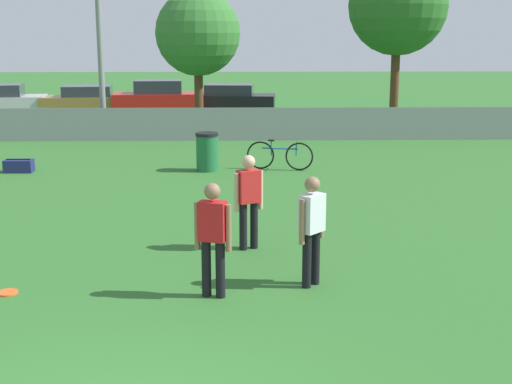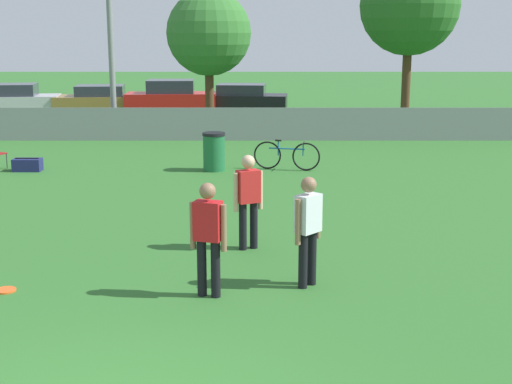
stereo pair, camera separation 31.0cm
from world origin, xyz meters
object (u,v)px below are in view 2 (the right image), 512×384
(tree_far_right, at_px, (411,6))
(parked_car_tan, at_px, (102,100))
(frisbee_disc, at_px, (6,290))
(bicycle_sideline, at_px, (288,155))
(player_thrower_red, at_px, (249,196))
(parked_car_dark, at_px, (243,99))
(parked_car_red, at_px, (172,98))
(trash_bin, at_px, (215,151))
(parked_car_silver, at_px, (13,100))
(player_defender_red, at_px, (209,232))
(player_receiver_white, at_px, (309,225))
(gear_bag_sideline, at_px, (28,165))
(light_pole, at_px, (110,5))
(tree_near_pole, at_px, (210,33))

(tree_far_right, bearing_deg, parked_car_tan, 157.56)
(frisbee_disc, distance_m, bicycle_sideline, 10.01)
(player_thrower_red, distance_m, parked_car_dark, 20.44)
(bicycle_sideline, bearing_deg, parked_car_red, 122.63)
(tree_far_right, distance_m, frisbee_disc, 19.61)
(trash_bin, relative_size, parked_car_silver, 0.24)
(parked_car_dark, bearing_deg, player_defender_red, -85.00)
(player_receiver_white, relative_size, parked_car_dark, 0.38)
(player_receiver_white, distance_m, player_thrower_red, 1.99)
(tree_far_right, height_order, player_thrower_red, tree_far_right)
(parked_car_tan, distance_m, parked_car_red, 3.09)
(parked_car_red, xyz_separation_m, parked_car_dark, (3.10, 0.48, -0.07))
(trash_bin, relative_size, gear_bag_sideline, 1.39)
(frisbee_disc, relative_size, parked_car_red, 0.07)
(light_pole, height_order, player_receiver_white, light_pole)
(gear_bag_sideline, distance_m, parked_car_tan, 13.11)
(player_defender_red, distance_m, parked_car_dark, 22.62)
(parked_car_silver, distance_m, parked_car_dark, 9.99)
(light_pole, relative_size, tree_far_right, 1.17)
(light_pole, bearing_deg, player_thrower_red, -69.92)
(player_receiver_white, height_order, player_thrower_red, same)
(parked_car_tan, bearing_deg, gear_bag_sideline, -91.61)
(bicycle_sideline, distance_m, parked_car_tan, 15.00)
(player_receiver_white, bearing_deg, trash_bin, 54.91)
(frisbee_disc, bearing_deg, player_thrower_red, 30.54)
(light_pole, relative_size, tree_near_pole, 1.45)
(parked_car_tan, relative_size, parked_car_dark, 0.99)
(parked_car_tan, bearing_deg, frisbee_disc, -86.76)
(tree_near_pole, height_order, player_thrower_red, tree_near_pole)
(light_pole, bearing_deg, parked_car_dark, 60.21)
(frisbee_disc, distance_m, parked_car_silver, 22.71)
(tree_near_pole, xyz_separation_m, trash_bin, (0.62, -8.12, -2.99))
(player_thrower_red, relative_size, gear_bag_sideline, 2.22)
(tree_far_right, height_order, parked_car_dark, tree_far_right)
(player_defender_red, height_order, parked_car_dark, player_defender_red)
(player_receiver_white, distance_m, trash_bin, 8.90)
(player_defender_red, distance_m, bicycle_sideline, 9.33)
(parked_car_red, bearing_deg, parked_car_silver, -179.89)
(light_pole, xyz_separation_m, parked_car_dark, (4.24, 7.41, -3.77))
(player_thrower_red, bearing_deg, parked_car_red, 74.91)
(player_thrower_red, distance_m, parked_car_tan, 21.01)
(player_defender_red, relative_size, parked_car_dark, 0.38)
(parked_car_dark, bearing_deg, player_receiver_white, -81.45)
(tree_near_pole, xyz_separation_m, parked_car_tan, (-5.10, 4.88, -2.86))
(tree_far_right, xyz_separation_m, trash_bin, (-6.59, -7.92, -3.96))
(player_defender_red, distance_m, parked_car_silver, 23.93)
(player_defender_red, height_order, parked_car_tan, player_defender_red)
(parked_car_dark, bearing_deg, parked_car_red, -166.26)
(parked_car_red, bearing_deg, player_defender_red, -85.14)
(frisbee_disc, distance_m, parked_car_tan, 22.18)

